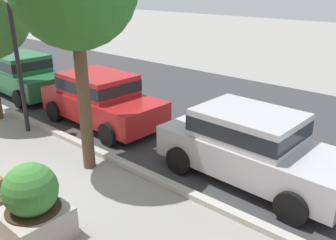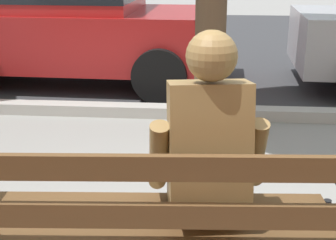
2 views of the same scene
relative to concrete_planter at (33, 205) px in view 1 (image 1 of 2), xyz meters
name	(u,v)px [view 1 (image 1 of 2)]	position (x,y,z in m)	size (l,w,h in m)	color
street_surface	(212,111)	(-1.39, 7.30, -0.65)	(60.00, 9.00, 0.01)	#38383A
curb_stone	(107,156)	(-1.39, 2.70, -0.59)	(60.00, 0.20, 0.12)	#B2AFA8
concrete_planter	(33,205)	(0.00, 0.00, 0.00)	(1.00, 1.00, 1.39)	#A8A399
parked_car_green	(22,73)	(-8.00, 4.11, 0.19)	(4.15, 2.02, 1.56)	#236638
parked_car_red	(101,98)	(-3.31, 4.11, 0.19)	(4.15, 2.02, 1.56)	#B21E1E
parked_car_silver	(251,144)	(1.72, 4.11, 0.19)	(4.15, 2.02, 1.56)	#B7B7BC
lamp_post	(15,43)	(-4.52, 2.32, 1.90)	(0.32, 0.32, 3.90)	black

